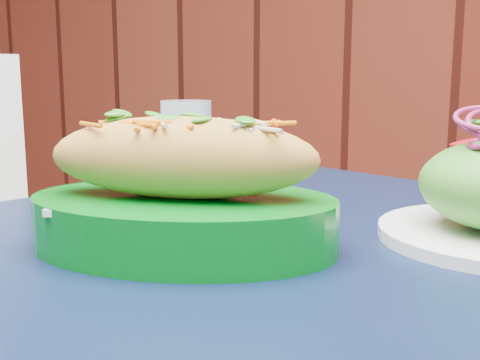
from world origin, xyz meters
The scene contains 3 objects.
cafe_table centered at (0.27, 1.33, 0.66)m, with size 0.95×0.95×0.75m.
banh_mi_basket centered at (0.18, 1.27, 0.80)m, with size 0.33×0.28×0.13m.
water_glass centered at (-0.03, 1.54, 0.81)m, with size 0.07×0.07×0.12m, color silver.
Camera 1 is at (0.52, 0.85, 0.91)m, focal length 45.00 mm.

